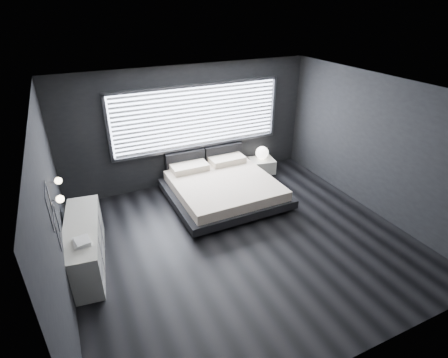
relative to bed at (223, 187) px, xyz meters
name	(u,v)px	position (x,y,z in m)	size (l,w,h in m)	color
room	(245,174)	(-0.31, -1.55, 1.11)	(6.04, 6.00, 2.80)	black
window	(198,117)	(-0.11, 1.15, 1.32)	(4.14, 0.09, 1.52)	white
headboard	(205,158)	(0.00, 1.09, 0.28)	(1.96, 0.16, 0.52)	black
sconce_near	(60,199)	(-3.19, -1.50, 1.31)	(0.18, 0.11, 0.11)	silver
sconce_far	(58,181)	(-3.19, -0.90, 1.31)	(0.18, 0.11, 0.11)	silver
wall_art_upper	(49,206)	(-3.28, -2.10, 1.56)	(0.01, 0.48, 0.48)	#47474C
wall_art_lower	(57,227)	(-3.28, -1.85, 1.09)	(0.01, 0.48, 0.48)	#47474C
bed	(223,187)	(0.00, 0.00, 0.00)	(2.43, 2.32, 0.62)	black
nightstand	(262,166)	(1.49, 0.83, -0.11)	(0.62, 0.51, 0.36)	silver
orb_lamp	(262,153)	(1.51, 0.87, 0.24)	(0.33, 0.33, 0.33)	white
dresser	(85,245)	(-3.03, -0.98, 0.10)	(0.79, 2.00, 0.78)	silver
book_stack	(82,241)	(-3.05, -1.48, 0.52)	(0.26, 0.33, 0.06)	white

